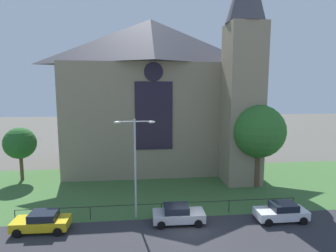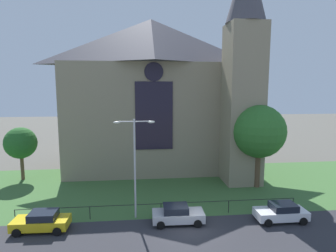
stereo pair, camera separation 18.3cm
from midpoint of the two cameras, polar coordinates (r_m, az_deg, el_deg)
name	(u,v)px [view 2 (the right image)]	position (r m, az deg, el deg)	size (l,w,h in m)	color
ground	(173,185)	(32.87, 1.19, -11.83)	(160.00, 160.00, 0.00)	#56544C
road_asphalt	(193,242)	(22.07, 5.38, -22.26)	(120.00, 8.00, 0.01)	#2D2D33
grass_verge	(175,192)	(31.01, 1.66, -13.06)	(120.00, 20.00, 0.01)	#3D6633
church_building	(157,93)	(38.70, -2.00, 6.66)	(23.20, 16.20, 26.00)	gray
iron_railing	(161,205)	(25.39, -1.20, -15.64)	(24.11, 0.07, 1.13)	black
tree_left_far	(21,143)	(37.91, -27.36, -3.07)	(3.72, 3.72, 6.35)	brown
tree_right_near	(259,132)	(32.48, 17.92, -1.07)	(5.79, 5.79, 9.18)	brown
streetlamp_near	(135,156)	(23.80, -6.48, -6.06)	(3.37, 0.26, 8.47)	#B2B2B7
parked_car_yellow	(42,221)	(25.14, -23.84, -17.09)	(4.26, 2.14, 1.51)	gold
parked_car_silver	(177,214)	(24.30, 2.15, -17.29)	(4.24, 2.11, 1.51)	#B7B7BC
parked_car_white	(281,212)	(26.41, 21.97, -15.75)	(4.21, 2.05, 1.51)	silver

